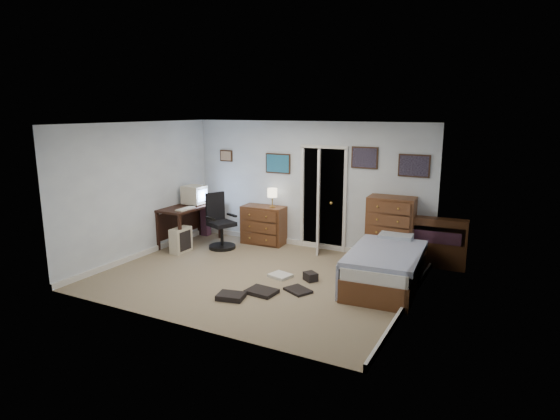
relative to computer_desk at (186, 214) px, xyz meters
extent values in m
cube|color=gray|center=(2.30, -1.05, -0.63)|extent=(5.00, 4.00, 0.02)
cube|color=black|center=(0.10, 0.00, 0.16)|extent=(0.65, 1.40, 0.04)
cube|color=black|center=(-0.19, -0.65, -0.24)|extent=(0.05, 0.05, 0.76)
cube|color=black|center=(0.37, -0.66, -0.24)|extent=(0.05, 0.05, 0.76)
cube|color=black|center=(-0.18, 0.66, -0.24)|extent=(0.05, 0.05, 0.76)
cube|color=black|center=(0.38, 0.65, -0.24)|extent=(0.05, 0.05, 0.76)
cube|color=black|center=(-0.20, 0.00, -0.19)|extent=(0.04, 1.29, 0.54)
cube|color=beige|center=(0.12, 0.15, 0.39)|extent=(0.41, 0.39, 0.36)
cube|color=#8CB2F2|center=(0.33, 0.15, 0.39)|extent=(0.01, 0.30, 0.24)
cube|color=beige|center=(0.12, 0.15, 0.20)|extent=(0.27, 0.27, 0.02)
cube|color=beige|center=(0.28, -0.35, 0.20)|extent=(0.16, 0.43, 0.03)
cube|color=beige|center=(0.30, -0.55, -0.38)|extent=(0.22, 0.45, 0.48)
cube|color=black|center=(0.41, -0.55, -0.38)|extent=(0.01, 0.32, 0.38)
cylinder|color=black|center=(0.86, 0.03, -0.59)|extent=(0.70, 0.70, 0.06)
cylinder|color=black|center=(0.86, 0.03, -0.36)|extent=(0.08, 0.08, 0.41)
cube|color=black|center=(0.86, 0.03, -0.12)|extent=(0.59, 0.59, 0.08)
cube|color=black|center=(0.65, 0.12, 0.20)|extent=(0.22, 0.40, 0.56)
cube|color=black|center=(0.76, -0.20, 0.03)|extent=(0.30, 0.17, 0.04)
cube|color=black|center=(0.96, 0.25, 0.03)|extent=(0.30, 0.17, 0.04)
cube|color=maroon|center=(-0.02, 0.69, -0.21)|extent=(0.17, 0.17, 0.82)
cube|color=brown|center=(1.42, 0.73, -0.23)|extent=(0.91, 0.49, 0.79)
cylinder|color=gold|center=(1.62, 0.73, 0.18)|extent=(0.12, 0.12, 0.02)
cylinder|color=gold|center=(1.62, 0.73, 0.29)|extent=(0.02, 0.02, 0.24)
cylinder|color=beige|center=(1.62, 0.73, 0.46)|extent=(0.21, 0.21, 0.18)
cube|color=black|center=(2.65, 1.25, 0.38)|extent=(0.90, 0.60, 2.00)
cube|color=white|center=(2.20, 0.92, 0.38)|extent=(0.06, 0.05, 2.00)
cube|color=white|center=(3.10, 0.92, 0.38)|extent=(0.06, 0.05, 2.00)
cube|color=white|center=(2.65, 0.92, 1.40)|extent=(0.96, 0.05, 0.06)
cube|color=white|center=(2.60, 0.81, 0.38)|extent=(0.31, 0.77, 2.00)
sphere|color=gold|center=(2.91, 0.66, 0.38)|extent=(0.06, 0.06, 0.06)
cube|color=brown|center=(4.05, 0.70, -0.02)|extent=(0.85, 0.53, 1.21)
cube|color=brown|center=(4.85, 0.83, -0.18)|extent=(0.99, 0.30, 0.88)
cube|color=black|center=(4.85, 0.75, -0.02)|extent=(0.90, 0.15, 0.29)
cube|color=maroon|center=(4.85, 0.75, -0.05)|extent=(0.78, 0.16, 0.21)
cube|color=brown|center=(4.30, -0.44, -0.45)|extent=(1.13, 2.05, 0.35)
cube|color=white|center=(4.30, -0.44, -0.18)|extent=(1.08, 2.00, 0.18)
cube|color=#5765A3|center=(4.30, -0.54, -0.07)|extent=(1.17, 1.75, 0.10)
cube|color=#5765A3|center=(3.78, -0.58, -0.34)|extent=(0.16, 1.68, 0.54)
cube|color=#6680A3|center=(4.24, 0.30, -0.03)|extent=(0.57, 0.41, 0.13)
cube|color=#331E11|center=(0.40, 0.93, 1.13)|extent=(0.30, 0.03, 0.24)
cube|color=brown|center=(0.40, 0.91, 1.13)|extent=(0.25, 0.01, 0.19)
cube|color=#331E11|center=(1.65, 0.93, 1.03)|extent=(0.55, 0.03, 0.40)
cube|color=#0E4F62|center=(1.65, 0.91, 1.03)|extent=(0.50, 0.01, 0.35)
cube|color=#331E11|center=(3.45, 0.93, 1.23)|extent=(0.50, 0.03, 0.40)
cube|color=black|center=(3.45, 0.91, 1.23)|extent=(0.45, 0.01, 0.35)
cube|color=#331E11|center=(4.35, 0.93, 1.13)|extent=(0.55, 0.03, 0.40)
cube|color=black|center=(4.35, 0.91, 1.13)|extent=(0.50, 0.01, 0.35)
cube|color=black|center=(2.73, -1.65, -0.59)|extent=(0.46, 0.37, 0.06)
cube|color=silver|center=(2.65, -0.89, -0.60)|extent=(0.40, 0.37, 0.05)
cube|color=black|center=(3.16, -0.81, -0.55)|extent=(0.27, 0.26, 0.14)
cube|color=black|center=(2.43, -2.04, -0.58)|extent=(0.44, 0.37, 0.08)
cube|color=black|center=(3.18, -1.33, -0.60)|extent=(0.48, 0.43, 0.04)
camera|label=1|loc=(6.04, -7.40, 2.09)|focal=30.00mm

